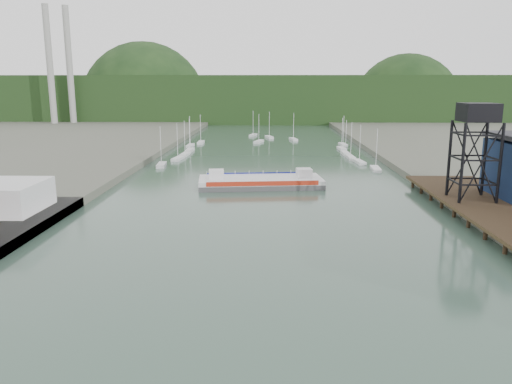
{
  "coord_description": "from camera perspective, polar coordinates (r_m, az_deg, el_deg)",
  "views": [
    {
      "loc": [
        1.08,
        -25.17,
        21.06
      ],
      "look_at": [
        -1.19,
        53.93,
        4.0
      ],
      "focal_mm": 35.0,
      "sensor_mm": 36.0,
      "label": 1
    }
  ],
  "objects": [
    {
      "name": "lift_tower",
      "position": [
        89.98,
        24.01,
        7.68
      ],
      "size": [
        6.5,
        6.5,
        16.0
      ],
      "color": "black",
      "rests_on": "east_pier"
    },
    {
      "name": "marina_sailboats",
      "position": [
        164.94,
        1.29,
        4.95
      ],
      "size": [
        57.71,
        92.65,
        0.9
      ],
      "color": "silver",
      "rests_on": "ground"
    },
    {
      "name": "smokestacks",
      "position": [
        279.17,
        -21.51,
        13.18
      ],
      "size": [
        11.2,
        8.2,
        60.0
      ],
      "color": "#9A9A95",
      "rests_on": "ground"
    },
    {
      "name": "distant_hills",
      "position": [
        326.73,
        0.76,
        10.29
      ],
      "size": [
        500.0,
        120.0,
        80.0
      ],
      "color": "black",
      "rests_on": "ground"
    },
    {
      "name": "chain_ferry",
      "position": [
        105.17,
        0.52,
        1.21
      ],
      "size": [
        26.72,
        13.06,
        3.71
      ],
      "rotation": [
        0.0,
        0.0,
        0.11
      ],
      "color": "#49494B",
      "rests_on": "ground"
    }
  ]
}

